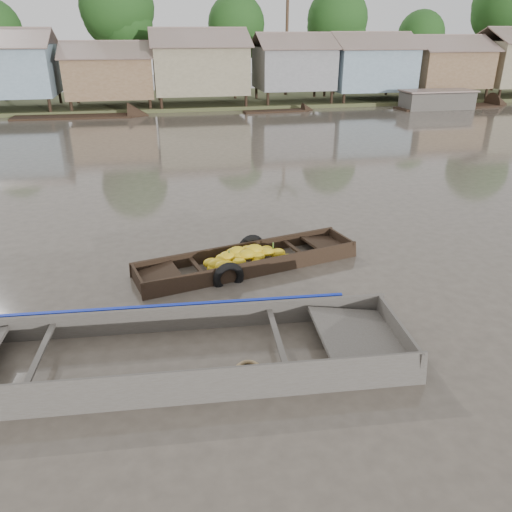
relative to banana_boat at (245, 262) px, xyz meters
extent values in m
plane|color=#494138|center=(-0.68, -1.79, -0.15)|extent=(120.00, 120.00, 0.00)
cube|color=#384723|center=(-0.68, 31.21, -0.15)|extent=(120.00, 12.00, 0.50)
cube|color=gray|center=(-11.18, 27.71, 2.55)|extent=(6.20, 5.20, 3.20)
cube|color=brown|center=(-11.18, 29.11, 4.60)|extent=(6.60, 3.02, 1.28)
cube|color=brown|center=(-4.48, 27.71, 2.05)|extent=(5.80, 4.60, 2.70)
cube|color=brown|center=(-4.48, 26.47, 3.85)|extent=(6.20, 2.67, 1.14)
cube|color=brown|center=(-4.48, 28.95, 3.85)|extent=(6.20, 2.67, 1.14)
cube|color=#7F7457|center=(1.82, 27.71, 2.50)|extent=(6.50, 5.30, 3.30)
cube|color=brown|center=(1.82, 26.28, 4.60)|extent=(6.90, 3.08, 1.31)
cube|color=brown|center=(1.82, 29.14, 4.60)|extent=(6.90, 3.08, 1.31)
cube|color=slate|center=(8.82, 27.71, 2.45)|extent=(5.40, 4.70, 2.90)
cube|color=brown|center=(8.82, 26.44, 4.35)|extent=(5.80, 2.73, 1.17)
cube|color=brown|center=(8.82, 28.98, 4.35)|extent=(5.80, 2.73, 1.17)
cube|color=gray|center=(14.82, 27.71, 2.35)|extent=(6.00, 5.00, 3.10)
cube|color=brown|center=(14.82, 26.36, 4.35)|extent=(6.40, 2.90, 1.24)
cube|color=brown|center=(14.82, 29.06, 4.35)|extent=(6.40, 2.90, 1.24)
cube|color=brown|center=(21.32, 27.71, 2.30)|extent=(5.70, 4.90, 2.80)
cube|color=brown|center=(21.32, 26.38, 4.15)|extent=(6.10, 2.85, 1.21)
cube|color=brown|center=(21.32, 29.03, 4.15)|extent=(6.10, 2.85, 1.21)
cylinder|color=#473323|center=(-12.68, 32.21, 2.30)|extent=(0.28, 0.28, 4.90)
cylinder|color=#473323|center=(-3.68, 31.21, 3.00)|extent=(0.28, 0.28, 6.30)
sphere|color=#113613|center=(-3.68, 31.21, 6.60)|extent=(5.40, 5.40, 5.40)
cylinder|color=#473323|center=(5.32, 32.21, 2.48)|extent=(0.28, 0.28, 5.25)
sphere|color=#113613|center=(5.32, 32.21, 5.48)|extent=(4.50, 4.50, 4.50)
cylinder|color=#473323|center=(13.32, 31.21, 2.65)|extent=(0.28, 0.28, 5.60)
sphere|color=#113613|center=(13.32, 31.21, 5.85)|extent=(4.80, 4.80, 4.80)
cylinder|color=#473323|center=(21.32, 32.21, 2.13)|extent=(0.28, 0.28, 4.55)
sphere|color=#113613|center=(21.32, 32.21, 4.73)|extent=(3.90, 3.90, 3.90)
cylinder|color=#473323|center=(28.32, 31.21, 3.18)|extent=(0.28, 0.28, 6.65)
sphere|color=#113613|center=(28.32, 31.21, 6.98)|extent=(5.70, 5.70, 5.70)
cylinder|color=#473323|center=(9.32, 31.71, 3.85)|extent=(0.24, 0.24, 8.00)
cube|color=black|center=(0.09, 0.04, -0.23)|extent=(5.38, 2.20, 0.08)
cube|color=black|center=(-0.04, 0.60, -0.02)|extent=(5.29, 1.38, 0.50)
cube|color=black|center=(0.22, -0.52, -0.02)|extent=(5.29, 1.38, 0.50)
cube|color=black|center=(2.66, 0.64, -0.02)|extent=(0.33, 1.15, 0.47)
cube|color=black|center=(2.21, 0.54, 0.04)|extent=(1.13, 1.20, 0.19)
cube|color=black|center=(-2.48, -0.57, -0.02)|extent=(0.33, 1.15, 0.47)
cube|color=black|center=(-2.04, -0.47, 0.04)|extent=(1.13, 1.20, 0.19)
cube|color=black|center=(-1.14, -0.25, 0.08)|extent=(0.36, 1.12, 0.05)
cube|color=black|center=(1.32, 0.33, 0.08)|extent=(0.36, 1.12, 0.05)
ellipsoid|color=yellow|center=(-0.47, -0.30, 0.08)|extent=(0.43, 0.35, 0.24)
ellipsoid|color=yellow|center=(-0.80, -0.05, 0.06)|extent=(0.45, 0.36, 0.24)
ellipsoid|color=yellow|center=(-0.47, -0.38, 0.02)|extent=(0.47, 0.38, 0.26)
ellipsoid|color=yellow|center=(0.03, -0.13, 0.24)|extent=(0.46, 0.37, 0.25)
ellipsoid|color=yellow|center=(-0.18, -0.29, 0.14)|extent=(0.38, 0.30, 0.20)
ellipsoid|color=yellow|center=(0.82, 0.07, 0.11)|extent=(0.45, 0.36, 0.24)
ellipsoid|color=yellow|center=(-0.56, -0.31, 0.07)|extent=(0.49, 0.39, 0.27)
ellipsoid|color=yellow|center=(-0.15, 0.11, 0.16)|extent=(0.43, 0.34, 0.23)
ellipsoid|color=yellow|center=(-0.10, -0.08, 0.18)|extent=(0.46, 0.36, 0.25)
ellipsoid|color=yellow|center=(0.24, 0.04, 0.27)|extent=(0.50, 0.40, 0.27)
ellipsoid|color=yellow|center=(-0.51, -0.39, 0.03)|extent=(0.48, 0.38, 0.26)
ellipsoid|color=yellow|center=(-0.11, 0.18, 0.15)|extent=(0.44, 0.35, 0.24)
ellipsoid|color=yellow|center=(-0.17, 0.03, 0.27)|extent=(0.46, 0.37, 0.25)
ellipsoid|color=yellow|center=(0.01, 0.14, 0.18)|extent=(0.47, 0.37, 0.25)
ellipsoid|color=yellow|center=(-0.40, -0.02, 0.18)|extent=(0.49, 0.39, 0.27)
ellipsoid|color=yellow|center=(-0.69, -0.18, 0.08)|extent=(0.49, 0.39, 0.27)
ellipsoid|color=yellow|center=(-0.11, 0.23, 0.11)|extent=(0.40, 0.32, 0.22)
ellipsoid|color=yellow|center=(0.29, -0.09, 0.14)|extent=(0.43, 0.34, 0.23)
ellipsoid|color=yellow|center=(1.05, -0.08, 0.02)|extent=(0.41, 0.32, 0.22)
ellipsoid|color=yellow|center=(-0.76, -0.21, 0.00)|extent=(0.38, 0.30, 0.21)
ellipsoid|color=yellow|center=(-0.52, -0.05, 0.15)|extent=(0.42, 0.33, 0.23)
ellipsoid|color=yellow|center=(0.18, -0.04, 0.18)|extent=(0.44, 0.35, 0.24)
ellipsoid|color=yellow|center=(0.10, 0.13, 0.25)|extent=(0.37, 0.30, 0.20)
ellipsoid|color=yellow|center=(-0.24, 0.25, 0.15)|extent=(0.39, 0.31, 0.21)
ellipsoid|color=yellow|center=(0.62, 0.43, 0.05)|extent=(0.42, 0.34, 0.23)
ellipsoid|color=yellow|center=(0.25, 0.41, 0.08)|extent=(0.42, 0.34, 0.23)
ellipsoid|color=yellow|center=(0.25, -0.25, 0.04)|extent=(0.40, 0.32, 0.21)
ellipsoid|color=yellow|center=(0.44, 0.06, 0.19)|extent=(0.45, 0.36, 0.24)
ellipsoid|color=yellow|center=(0.28, 0.45, 0.07)|extent=(0.41, 0.32, 0.22)
ellipsoid|color=yellow|center=(0.55, -0.01, 0.21)|extent=(0.38, 0.31, 0.21)
ellipsoid|color=yellow|center=(-0.66, -0.46, -0.02)|extent=(0.39, 0.31, 0.21)
cylinder|color=#3F6626|center=(-0.38, -0.07, 0.26)|extent=(0.04, 0.04, 0.17)
cylinder|color=#3F6626|center=(0.27, 0.08, 0.26)|extent=(0.04, 0.04, 0.17)
cylinder|color=#3F6626|center=(0.74, 0.19, 0.26)|extent=(0.04, 0.04, 0.17)
torus|color=black|center=(0.31, 0.76, 0.00)|extent=(0.74, 0.33, 0.72)
torus|color=black|center=(-0.51, -0.77, 0.00)|extent=(0.76, 0.34, 0.74)
cube|color=#433E39|center=(-2.05, -3.47, -0.23)|extent=(8.34, 2.38, 0.08)
cube|color=#433E39|center=(-1.97, -2.47, 0.07)|extent=(8.40, 0.80, 0.67)
cube|color=#433E39|center=(-2.12, -4.48, 0.07)|extent=(8.40, 0.80, 0.67)
cube|color=#433E39|center=(2.06, -3.78, 0.07)|extent=(0.21, 2.05, 0.64)
cube|color=#433E39|center=(1.34, -3.73, 0.15)|extent=(1.55, 1.87, 0.26)
cube|color=#433E39|center=(-4.01, -3.33, 0.20)|extent=(0.25, 1.97, 0.05)
cube|color=#433E39|center=(-0.09, -3.62, 0.20)|extent=(0.25, 1.97, 0.05)
cube|color=#665E54|center=(-2.05, -3.47, -0.17)|extent=(6.36, 2.07, 0.02)
cube|color=#1023A2|center=(-1.97, -2.40, 0.33)|extent=(6.79, 0.61, 0.17)
torus|color=olive|center=(-0.66, -3.91, -0.14)|extent=(0.47, 0.47, 0.07)
torus|color=olive|center=(-0.66, -3.91, -0.10)|extent=(0.38, 0.38, 0.07)
cube|color=black|center=(6.57, 24.01, -0.20)|extent=(4.47, 1.23, 0.35)
cube|color=black|center=(19.51, 23.50, -0.20)|extent=(8.23, 2.46, 0.35)
cube|color=black|center=(-6.83, 24.22, -0.20)|extent=(7.63, 1.95, 0.35)
cube|color=black|center=(18.32, 23.21, 0.40)|extent=(5.00, 2.00, 1.20)
camera|label=1|loc=(-1.90, -10.60, 5.03)|focal=35.00mm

